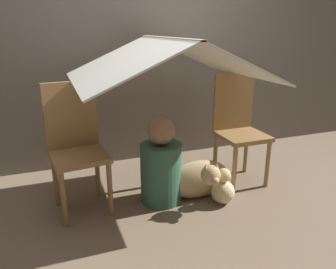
{
  "coord_description": "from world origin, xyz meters",
  "views": [
    {
      "loc": [
        -0.82,
        -2.01,
        1.28
      ],
      "look_at": [
        0.0,
        0.2,
        0.51
      ],
      "focal_mm": 35.0,
      "sensor_mm": 36.0,
      "label": 1
    }
  ],
  "objects_px": {
    "dog": "(200,178)",
    "chair_right": "(238,125)",
    "chair_left": "(76,143)",
    "person_front": "(161,166)"
  },
  "relations": [
    {
      "from": "dog",
      "to": "chair_right",
      "type": "bearing_deg",
      "value": 25.13
    },
    {
      "from": "chair_right",
      "to": "dog",
      "type": "xyz_separation_m",
      "value": [
        -0.45,
        -0.21,
        -0.33
      ]
    },
    {
      "from": "chair_left",
      "to": "person_front",
      "type": "distance_m",
      "value": 0.64
    },
    {
      "from": "chair_left",
      "to": "person_front",
      "type": "bearing_deg",
      "value": -20.44
    },
    {
      "from": "chair_left",
      "to": "dog",
      "type": "bearing_deg",
      "value": -20.3
    },
    {
      "from": "person_front",
      "to": "dog",
      "type": "xyz_separation_m",
      "value": [
        0.29,
        -0.07,
        -0.12
      ]
    },
    {
      "from": "chair_right",
      "to": "person_front",
      "type": "height_order",
      "value": "chair_right"
    },
    {
      "from": "chair_left",
      "to": "dog",
      "type": "height_order",
      "value": "chair_left"
    },
    {
      "from": "chair_left",
      "to": "chair_right",
      "type": "height_order",
      "value": "same"
    },
    {
      "from": "chair_left",
      "to": "chair_right",
      "type": "bearing_deg",
      "value": -6.9
    }
  ]
}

